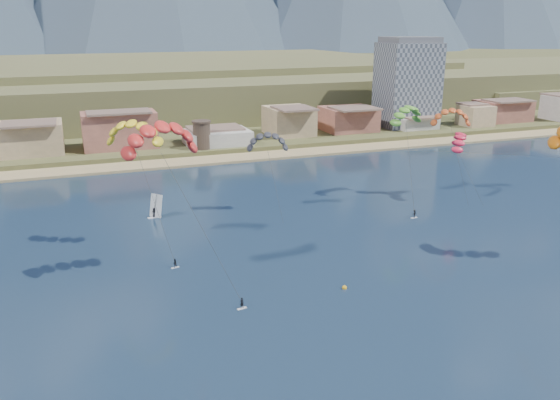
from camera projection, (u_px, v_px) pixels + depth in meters
name	position (u px, v px, depth m)	size (l,w,h in m)	color
ground	(370.00, 350.00, 69.82)	(2400.00, 2400.00, 0.00)	black
beach	(192.00, 161.00, 164.76)	(2200.00, 12.00, 0.90)	tan
land	(99.00, 64.00, 571.74)	(2200.00, 900.00, 4.00)	brown
foothills	(183.00, 85.00, 282.89)	(940.00, 210.00, 18.00)	brown
town	(42.00, 134.00, 163.59)	(400.00, 24.00, 12.00)	beige
apartment_tower	(407.00, 83.00, 207.35)	(20.00, 16.00, 32.00)	gray
watchtower	(202.00, 135.00, 171.77)	(5.82, 5.82, 8.60)	#47382D
kitesurfer_red	(160.00, 133.00, 81.83)	(15.04, 16.63, 27.80)	silver
kitesurfer_yellow	(133.00, 129.00, 95.46)	(10.88, 15.40, 24.73)	silver
kitesurfer_green	(407.00, 113.00, 126.09)	(11.67, 18.12, 23.97)	silver
distant_kite_dark	(268.00, 138.00, 115.91)	(9.51, 6.85, 18.93)	#262626
distant_kite_orange	(452.00, 114.00, 125.75)	(9.76, 7.47, 22.04)	#262626
distant_kite_red	(458.00, 138.00, 125.88)	(8.01, 9.17, 17.20)	#262626
windsurfer	(155.00, 210.00, 117.16)	(2.81, 3.06, 4.89)	silver
buoy	(344.00, 288.00, 85.98)	(0.76, 0.76, 0.76)	gold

